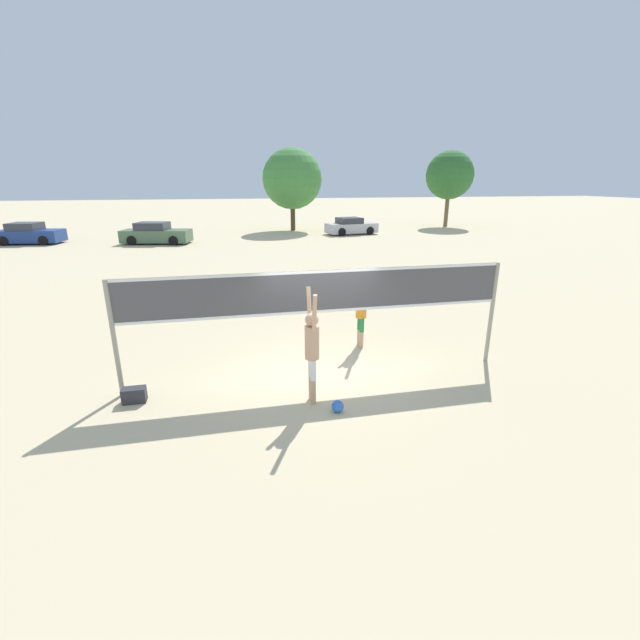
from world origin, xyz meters
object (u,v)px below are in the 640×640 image
(volleyball_net, at_px, (320,299))
(player_spiker, at_px, (312,345))
(parked_car_near, at_px, (156,234))
(tree_left_cluster, at_px, (292,179))
(volleyball, at_px, (338,406))
(tree_right_cluster, at_px, (450,175))
(parked_car_mid, at_px, (351,227))
(parked_car_far, at_px, (29,234))
(player_blocker, at_px, (361,309))
(gear_bag, at_px, (134,395))

(volleyball_net, xyz_separation_m, player_spiker, (-0.40, -1.09, -0.60))
(volleyball_net, relative_size, player_spiker, 3.68)
(parked_car_near, distance_m, tree_left_cluster, 12.87)
(volleyball, relative_size, tree_right_cluster, 0.03)
(parked_car_mid, relative_size, parked_car_far, 1.00)
(player_blocker, relative_size, volleyball, 8.57)
(player_spiker, height_order, parked_car_mid, player_spiker)
(volleyball_net, relative_size, volleyball, 36.29)
(player_spiker, xyz_separation_m, tree_right_cluster, (19.35, 31.04, 3.45))
(volleyball_net, height_order, player_spiker, volleyball_net)
(tree_left_cluster, bearing_deg, player_blocker, -95.25)
(player_blocker, height_order, tree_right_cluster, tree_right_cluster)
(gear_bag, xyz_separation_m, tree_right_cluster, (22.84, 30.31, 4.52))
(player_spiker, xyz_separation_m, volleyball, (0.39, -0.51, -1.10))
(tree_left_cluster, distance_m, tree_right_cluster, 14.95)
(volleyball, distance_m, parked_car_far, 30.78)
(parked_car_far, height_order, tree_left_cluster, tree_left_cluster)
(volleyball_net, distance_m, parked_car_near, 24.29)
(player_spiker, bearing_deg, volleyball, -142.47)
(volleyball, xyz_separation_m, gear_bag, (-3.88, 1.24, 0.04))
(player_spiker, distance_m, gear_bag, 3.72)
(volleyball, xyz_separation_m, parked_car_near, (-6.63, 24.94, 0.55))
(parked_car_far, distance_m, tree_left_cluster, 20.11)
(player_spiker, distance_m, volleyball, 1.28)
(gear_bag, bearing_deg, parked_car_near, 96.64)
(parked_car_near, xyz_separation_m, tree_left_cluster, (10.65, 6.22, 3.68))
(player_blocker, distance_m, parked_car_mid, 25.11)
(volleyball, relative_size, parked_car_far, 0.05)
(player_blocker, xyz_separation_m, gear_bag, (-5.32, -1.93, -0.89))
(parked_car_near, height_order, parked_car_far, parked_car_near)
(volleyball_net, distance_m, tree_right_cluster, 35.56)
(volleyball_net, xyz_separation_m, parked_car_mid, (8.23, 25.74, -1.21))
(parked_car_near, bearing_deg, player_blocker, -57.15)
(player_spiker, relative_size, parked_car_near, 0.47)
(player_blocker, bearing_deg, gear_bag, -70.09)
(parked_car_mid, bearing_deg, volleyball_net, -117.41)
(volleyball, xyz_separation_m, parked_car_mid, (8.24, 27.34, 0.50))
(gear_bag, bearing_deg, player_blocker, 19.91)
(volleyball, bearing_deg, parked_car_mid, 73.23)
(parked_car_mid, bearing_deg, parked_car_near, 179.49)
(player_spiker, bearing_deg, volleyball_net, -19.95)
(player_blocker, bearing_deg, tree_left_cluster, 174.75)
(gear_bag, distance_m, tree_left_cluster, 31.23)
(volleyball, relative_size, parked_car_near, 0.05)
(player_blocker, xyz_separation_m, parked_car_far, (-16.70, 23.57, -0.39))
(volleyball_net, bearing_deg, tree_right_cluster, 57.67)
(volleyball_net, relative_size, parked_car_far, 1.95)
(tree_left_cluster, bearing_deg, parked_car_mid, -42.19)
(volleyball_net, height_order, gear_bag, volleyball_net)
(player_spiker, bearing_deg, parked_car_far, 29.54)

